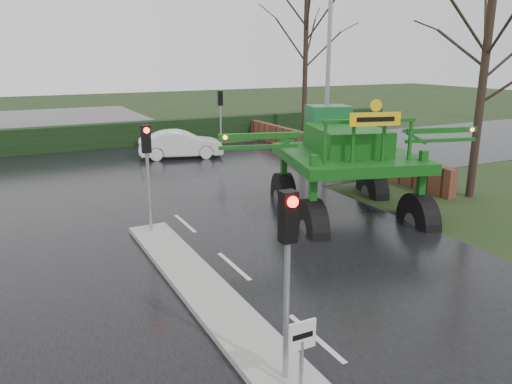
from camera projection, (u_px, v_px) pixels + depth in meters
name	position (u px, v px, depth m)	size (l,w,h in m)	color
ground	(315.00, 338.00, 10.16)	(140.00, 140.00, 0.00)	black
road_main	(167.00, 208.00, 18.74)	(14.00, 80.00, 0.02)	black
road_cross	(129.00, 175.00, 23.89)	(80.00, 12.00, 0.02)	black
median_island	(202.00, 288.00, 12.14)	(1.20, 10.00, 0.16)	gray
hedge_row	(98.00, 136.00, 30.56)	(44.00, 0.90, 1.50)	black
brick_wall	(314.00, 145.00, 28.34)	(0.40, 20.00, 1.20)	#592D1E
keep_left_sign	(302.00, 346.00, 8.02)	(0.50, 0.07, 1.35)	gray
traffic_signal_near	(288.00, 247.00, 8.03)	(0.26, 0.33, 3.52)	gray
traffic_signal_mid	(147.00, 155.00, 15.33)	(0.26, 0.33, 3.52)	gray
traffic_signal_far	(220.00, 107.00, 29.49)	(0.26, 0.33, 3.52)	gray
street_light_right	(323.00, 45.00, 22.46)	(3.85, 0.30, 10.00)	gray
tree_right_near	(485.00, 65.00, 18.97)	(5.60, 5.60, 9.64)	black
tree_right_far	(306.00, 40.00, 32.16)	(7.00, 7.00, 12.05)	black
crop_sprayer	(312.00, 154.00, 15.96)	(9.17, 6.87, 5.30)	black
white_sedan	(181.00, 158.00, 27.91)	(1.60, 4.58, 1.51)	white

